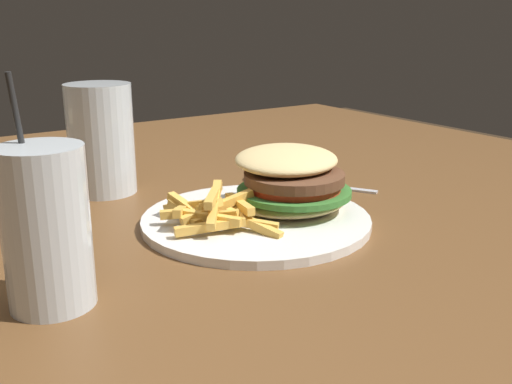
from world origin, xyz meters
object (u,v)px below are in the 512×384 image
spoon (272,176)px  meal_plate_near (273,198)px  beer_glass (101,141)px  juice_glass (47,235)px

spoon → meal_plate_near: bearing=113.4°
meal_plate_near → beer_glass: (-0.12, 0.22, 0.04)m
spoon → beer_glass: bearing=37.8°
meal_plate_near → beer_glass: size_ratio=1.80×
meal_plate_near → spoon: 0.17m
meal_plate_near → beer_glass: bearing=118.4°
meal_plate_near → juice_glass: juice_glass is taller
meal_plate_near → beer_glass: beer_glass is taller
beer_glass → spoon: size_ratio=0.80×
juice_glass → spoon: juice_glass is taller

